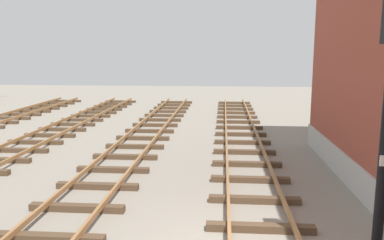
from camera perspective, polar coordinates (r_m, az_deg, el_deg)
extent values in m
cube|color=#4C3826|center=(9.46, 9.91, -15.23)|extent=(2.50, 0.24, 0.18)
cube|color=#4C3826|center=(11.06, 9.07, -11.41)|extent=(2.50, 0.24, 0.18)
cube|color=#4C3826|center=(12.69, 8.47, -8.57)|extent=(2.50, 0.24, 0.18)
cube|color=#4C3826|center=(14.36, 8.00, -6.38)|extent=(2.50, 0.24, 0.18)
cube|color=#4C3826|center=(16.03, 7.64, -4.64)|extent=(2.50, 0.24, 0.18)
cube|color=#4C3826|center=(17.73, 7.35, -3.24)|extent=(2.50, 0.24, 0.18)
cube|color=#4C3826|center=(19.43, 7.11, -2.08)|extent=(2.50, 0.24, 0.18)
cube|color=#4C3826|center=(21.13, 6.91, -1.11)|extent=(2.50, 0.24, 0.18)
cube|color=#4C3826|center=(22.85, 6.73, -0.28)|extent=(2.50, 0.24, 0.18)
cube|color=#4C3826|center=(24.56, 6.59, 0.43)|extent=(2.50, 0.24, 0.18)
cube|color=#4C3826|center=(26.28, 6.46, 1.05)|extent=(2.50, 0.24, 0.18)
cube|color=#4C3826|center=(28.01, 6.35, 1.59)|extent=(2.50, 0.24, 0.18)
cube|color=#4C3826|center=(29.73, 6.25, 2.07)|extent=(2.50, 0.24, 0.18)
cube|color=#4C3826|center=(31.46, 6.16, 2.50)|extent=(2.50, 0.24, 0.18)
cube|color=olive|center=(8.56, 5.48, -16.73)|extent=(0.08, 48.80, 0.14)
cube|color=#4C3826|center=(9.41, -20.17, -15.85)|extent=(2.50, 0.24, 0.18)
cube|color=#4C3826|center=(10.83, -16.40, -12.18)|extent=(2.50, 0.24, 0.18)
cube|color=#4C3826|center=(12.31, -13.59, -9.34)|extent=(2.50, 0.24, 0.18)
cube|color=#4C3826|center=(13.84, -11.43, -7.10)|extent=(2.50, 0.24, 0.18)
cube|color=#4C3826|center=(15.40, -9.71, -5.31)|extent=(2.50, 0.24, 0.18)
cube|color=#4C3826|center=(16.98, -8.32, -3.84)|extent=(2.50, 0.24, 0.18)
cube|color=#4C3826|center=(18.58, -7.18, -2.63)|extent=(2.50, 0.24, 0.18)
cube|color=#4C3826|center=(20.20, -6.21, -1.60)|extent=(2.50, 0.24, 0.18)
cube|color=#4C3826|center=(21.82, -5.39, -0.73)|extent=(2.50, 0.24, 0.18)
cube|color=#4C3826|center=(23.45, -4.69, 0.02)|extent=(2.50, 0.24, 0.18)
cube|color=#4C3826|center=(25.09, -4.08, 0.67)|extent=(2.50, 0.24, 0.18)
cube|color=#4C3826|center=(26.74, -3.54, 1.24)|extent=(2.50, 0.24, 0.18)
cube|color=#4C3826|center=(28.39, -3.06, 1.75)|extent=(2.50, 0.24, 0.18)
cube|color=#4C3826|center=(30.04, -2.64, 2.20)|extent=(2.50, 0.24, 0.18)
cube|color=#4C3826|center=(31.70, -2.26, 2.60)|extent=(2.50, 0.24, 0.18)
cube|color=olive|center=(9.66, -24.24, -14.41)|extent=(0.08, 48.80, 0.14)
cube|color=olive|center=(9.08, -15.94, -15.47)|extent=(0.08, 48.80, 0.14)
cube|color=#4C3826|center=(17.69, -23.93, -4.05)|extent=(2.50, 0.24, 0.18)
cube|color=#4C3826|center=(18.96, -21.82, -3.02)|extent=(2.50, 0.24, 0.18)
cube|color=#4C3826|center=(20.26, -19.99, -2.11)|extent=(2.50, 0.24, 0.18)
cube|color=#4C3826|center=(21.59, -18.37, -1.31)|extent=(2.50, 0.24, 0.18)
cube|color=#4C3826|center=(22.93, -16.95, -0.61)|extent=(2.50, 0.24, 0.18)
cube|color=#4C3826|center=(24.29, -15.69, 0.02)|extent=(2.50, 0.24, 0.18)
cube|color=#4C3826|center=(25.67, -14.56, 0.58)|extent=(2.50, 0.24, 0.18)
cube|color=#4C3826|center=(27.05, -13.54, 1.09)|extent=(2.50, 0.24, 0.18)
cube|color=#4C3826|center=(28.44, -12.63, 1.54)|extent=(2.50, 0.24, 0.18)
cube|color=#4C3826|center=(29.85, -11.80, 1.95)|extent=(2.50, 0.24, 0.18)
cube|color=#4C3826|center=(31.25, -11.04, 2.32)|extent=(2.50, 0.24, 0.18)
cube|color=#4C3826|center=(32.67, -10.35, 2.66)|extent=(2.50, 0.24, 0.18)
cube|color=#4C3826|center=(26.50, -24.93, 0.26)|extent=(2.50, 0.24, 0.18)
cube|color=#4C3826|center=(27.74, -23.49, 0.75)|extent=(2.50, 0.24, 0.18)
cube|color=#4C3826|center=(29.00, -22.17, 1.20)|extent=(2.50, 0.24, 0.18)
cube|color=#4C3826|center=(30.27, -20.96, 1.61)|extent=(2.50, 0.24, 0.18)
cube|color=#4C3826|center=(31.56, -19.85, 1.99)|extent=(2.50, 0.24, 0.18)
cube|color=#4C3826|center=(32.86, -18.83, 2.34)|extent=(2.50, 0.24, 0.18)
cube|color=#4C3826|center=(34.17, -17.89, 2.66)|extent=(2.50, 0.24, 0.18)
cylinder|color=black|center=(7.39, 26.04, -6.65)|extent=(0.18, 0.18, 4.21)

